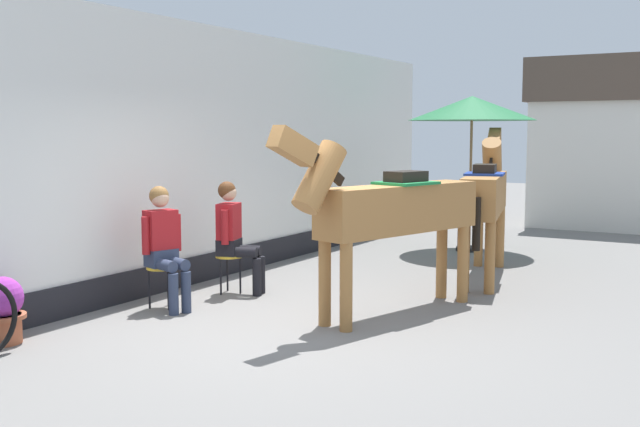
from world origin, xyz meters
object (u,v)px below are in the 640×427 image
seated_visitor_near (164,241)px  cafe_parasol (472,109)px  flower_planter_near (2,309)px  saddled_horse_far (486,193)px  saddled_horse_near (392,210)px  seated_visitor_far (234,231)px

seated_visitor_near → cafe_parasol: bearing=74.8°
seated_visitor_near → cafe_parasol: cafe_parasol is taller
flower_planter_near → cafe_parasol: cafe_parasol is taller
saddled_horse_far → saddled_horse_near: bearing=-94.4°
seated_visitor_near → saddled_horse_near: size_ratio=0.48×
saddled_horse_far → flower_planter_near: 6.26m
cafe_parasol → seated_visitor_near: bearing=-105.2°
saddled_horse_far → flower_planter_near: saddled_horse_far is taller
seated_visitor_far → saddled_horse_near: 2.17m
cafe_parasol → flower_planter_near: bearing=-104.3°
seated_visitor_near → saddled_horse_near: (2.32, 1.03, 0.38)m
saddled_horse_near → seated_visitor_far: bearing=179.1°
seated_visitor_near → saddled_horse_far: bearing=55.4°
saddled_horse_near → saddled_horse_far: same height
saddled_horse_far → cafe_parasol: 2.62m
flower_planter_near → cafe_parasol: bearing=75.7°
seated_visitor_near → flower_planter_near: seated_visitor_near is taller
seated_visitor_far → seated_visitor_near: bearing=-99.6°
seated_visitor_far → saddled_horse_near: saddled_horse_near is taller
cafe_parasol → saddled_horse_near: bearing=-81.1°
seated_visitor_near → seated_visitor_far: 1.08m
seated_visitor_far → flower_planter_near: size_ratio=2.17×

